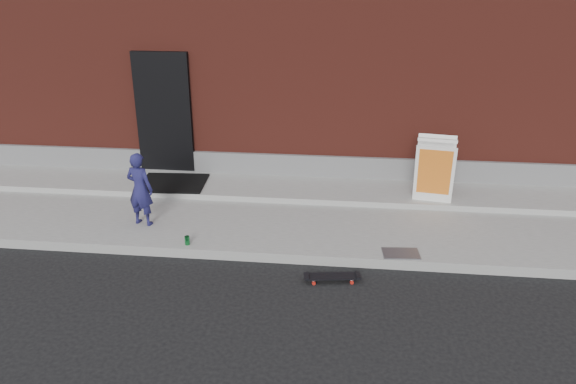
# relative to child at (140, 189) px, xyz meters

# --- Properties ---
(ground) EXTENTS (80.00, 80.00, 0.00)m
(ground) POSITION_rel_child_xyz_m (2.33, -0.77, -0.74)
(ground) COLOR black
(ground) RESTS_ON ground
(sidewalk) EXTENTS (20.00, 3.00, 0.15)m
(sidewalk) POSITION_rel_child_xyz_m (2.33, 0.73, -0.67)
(sidewalk) COLOR gray
(sidewalk) RESTS_ON ground
(apron) EXTENTS (20.00, 1.20, 0.10)m
(apron) POSITION_rel_child_xyz_m (2.33, 1.63, -0.54)
(apron) COLOR gray
(apron) RESTS_ON sidewalk
(building) EXTENTS (20.00, 8.10, 5.00)m
(building) POSITION_rel_child_xyz_m (2.33, 6.23, 1.76)
(building) COLOR maroon
(building) RESTS_ON ground
(child) EXTENTS (0.48, 0.37, 1.18)m
(child) POSITION_rel_child_xyz_m (0.00, 0.00, 0.00)
(child) COLOR #1D1C4F
(child) RESTS_ON sidewalk
(skateboard) EXTENTS (0.76, 0.30, 0.08)m
(skateboard) POSITION_rel_child_xyz_m (3.05, -1.17, -0.67)
(skateboard) COLOR #B21B12
(skateboard) RESTS_ON ground
(pizza_sign) EXTENTS (0.75, 0.85, 1.07)m
(pizza_sign) POSITION_rel_child_xyz_m (4.65, 1.28, 0.04)
(pizza_sign) COLOR white
(pizza_sign) RESTS_ON apron
(soda_can) EXTENTS (0.09, 0.09, 0.13)m
(soda_can) POSITION_rel_child_xyz_m (0.89, -0.62, -0.52)
(soda_can) COLOR #187A33
(soda_can) RESTS_ON sidewalk
(doormat) EXTENTS (1.23, 1.02, 0.03)m
(doormat) POSITION_rel_child_xyz_m (0.03, 1.49, -0.47)
(doormat) COLOR black
(doormat) RESTS_ON apron
(utility_plate) EXTENTS (0.54, 0.37, 0.02)m
(utility_plate) POSITION_rel_child_xyz_m (4.00, -0.57, -0.58)
(utility_plate) COLOR #5D5D63
(utility_plate) RESTS_ON sidewalk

